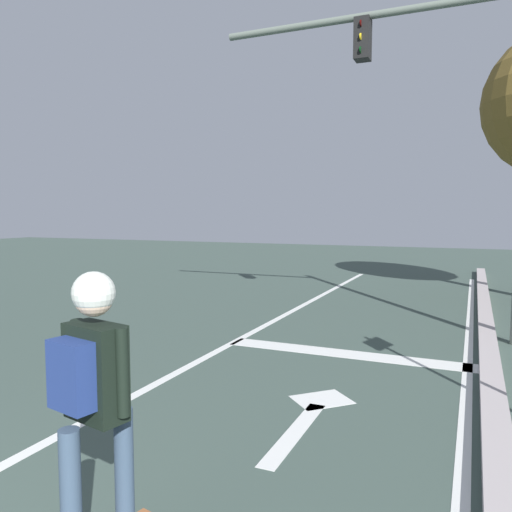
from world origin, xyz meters
name	(u,v)px	position (x,y,z in m)	size (l,w,h in m)	color
lane_line_center	(209,355)	(-0.09, 6.00, 0.00)	(0.12, 20.00, 0.01)	silver
lane_line_curbside	(467,388)	(3.15, 6.00, 0.00)	(0.12, 20.00, 0.01)	silver
stop_bar	(346,354)	(1.61, 6.82, 0.00)	(3.39, 0.40, 0.01)	silver
lane_arrow_stem	(295,432)	(1.78, 4.19, 0.00)	(0.16, 1.40, 0.01)	silver
lane_arrow_head	(322,400)	(1.78, 5.04, 0.00)	(0.56, 0.44, 0.01)	silver
curb_strip	(492,386)	(3.40, 6.00, 0.07)	(0.24, 24.00, 0.14)	#A79D9D
skater	(93,380)	(1.33, 2.18, 1.04)	(0.42, 0.59, 1.54)	#36495F
traffic_signal_mast	(448,97)	(2.74, 8.32, 3.67)	(4.76, 0.34, 5.36)	#5A655B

